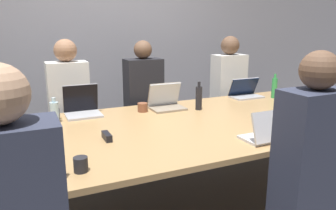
# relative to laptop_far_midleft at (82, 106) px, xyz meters

# --- Properties ---
(ground_plane) EXTENTS (24.00, 24.00, 0.00)m
(ground_plane) POSITION_rel_laptop_far_midleft_xyz_m (0.55, -0.64, -0.85)
(ground_plane) COLOR #4C4742
(curtain_wall) EXTENTS (12.00, 0.06, 2.80)m
(curtain_wall) POSITION_rel_laptop_far_midleft_xyz_m (0.55, 1.18, 0.55)
(curtain_wall) COLOR #9999A3
(curtain_wall) RESTS_ON ground_plane
(conference_table) EXTENTS (4.75, 1.57, 0.77)m
(conference_table) POSITION_rel_laptop_far_midleft_xyz_m (0.55, -0.64, -0.12)
(conference_table) COLOR tan
(conference_table) RESTS_ON ground_plane
(laptop_far_midleft) EXTENTS (0.32, 0.27, 0.28)m
(laptop_far_midleft) POSITION_rel_laptop_far_midleft_xyz_m (0.00, 0.00, 0.00)
(laptop_far_midleft) COLOR #B7B7BC
(laptop_far_midleft) RESTS_ON conference_table
(person_far_midleft) EXTENTS (0.40, 0.24, 1.44)m
(person_far_midleft) POSITION_rel_laptop_far_midleft_xyz_m (-0.06, 0.42, -0.14)
(person_far_midleft) COLOR #2D2D38
(person_far_midleft) RESTS_ON ground_plane
(cup_far_midleft) EXTENTS (0.07, 0.07, 0.10)m
(cup_far_midleft) POSITION_rel_laptop_far_midleft_xyz_m (-0.24, -0.07, -0.03)
(cup_far_midleft) COLOR #232328
(cup_far_midleft) RESTS_ON conference_table
(bottle_far_midleft) EXTENTS (0.07, 0.07, 0.22)m
(bottle_far_midleft) POSITION_rel_laptop_far_midleft_xyz_m (-0.26, -0.16, 0.01)
(bottle_far_midleft) COLOR #ADD1E0
(bottle_far_midleft) RESTS_ON conference_table
(laptop_near_left) EXTENTS (0.35, 0.27, 0.27)m
(laptop_near_left) POSITION_rel_laptop_far_midleft_xyz_m (-0.52, -1.24, -0.00)
(laptop_near_left) COLOR #B7B7BC
(laptop_near_left) RESTS_ON conference_table
(cup_near_left) EXTENTS (0.08, 0.08, 0.09)m
(cup_near_left) POSITION_rel_laptop_far_midleft_xyz_m (-0.23, -1.23, -0.04)
(cup_near_left) COLOR #232328
(cup_near_left) RESTS_ON conference_table
(laptop_far_right) EXTENTS (0.37, 0.23, 0.22)m
(laptop_far_right) POSITION_rel_laptop_far_midleft_xyz_m (1.83, -0.01, -0.01)
(laptop_far_right) COLOR #B7B7BC
(laptop_far_right) RESTS_ON conference_table
(person_far_right) EXTENTS (0.40, 0.24, 1.45)m
(person_far_right) POSITION_rel_laptop_far_midleft_xyz_m (1.90, 0.41, -0.14)
(person_far_right) COLOR #2D2D38
(person_far_right) RESTS_ON ground_plane
(bottle_far_right) EXTENTS (0.06, 0.06, 0.27)m
(bottle_far_right) POSITION_rel_laptop_far_midleft_xyz_m (2.12, -0.17, 0.04)
(bottle_far_right) COLOR green
(bottle_far_right) RESTS_ON conference_table
(laptop_far_center) EXTENTS (0.33, 0.26, 0.26)m
(laptop_far_center) POSITION_rel_laptop_far_midleft_xyz_m (0.79, -0.11, -0.01)
(laptop_far_center) COLOR gray
(laptop_far_center) RESTS_ON conference_table
(person_far_center) EXTENTS (0.40, 0.24, 1.42)m
(person_far_center) POSITION_rel_laptop_far_midleft_xyz_m (0.74, 0.37, -0.16)
(person_far_center) COLOR #2D2D38
(person_far_center) RESTS_ON ground_plane
(cup_far_center) EXTENTS (0.10, 0.10, 0.08)m
(cup_far_center) POSITION_rel_laptop_far_midleft_xyz_m (0.54, -0.13, -0.04)
(cup_far_center) COLOR brown
(cup_far_center) RESTS_ON conference_table
(bottle_far_center) EXTENTS (0.06, 0.06, 0.28)m
(bottle_far_center) POSITION_rel_laptop_far_midleft_xyz_m (1.07, -0.28, 0.04)
(bottle_far_center) COLOR black
(bottle_far_center) RESTS_ON conference_table
(laptop_near_midright) EXTENTS (0.32, 0.23, 0.23)m
(laptop_near_midright) POSITION_rel_laptop_far_midleft_xyz_m (1.06, -1.27, -0.01)
(laptop_near_midright) COLOR silver
(laptop_near_midright) RESTS_ON conference_table
(person_near_midright) EXTENTS (0.40, 0.24, 1.44)m
(person_near_midright) POSITION_rel_laptop_far_midleft_xyz_m (1.02, -1.69, -0.15)
(person_near_midright) COLOR #2D2D38
(person_near_midright) RESTS_ON ground_plane
(stapler) EXTENTS (0.04, 0.15, 0.05)m
(stapler) POSITION_rel_laptop_far_midleft_xyz_m (0.03, -0.76, -0.05)
(stapler) COLOR black
(stapler) RESTS_ON conference_table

